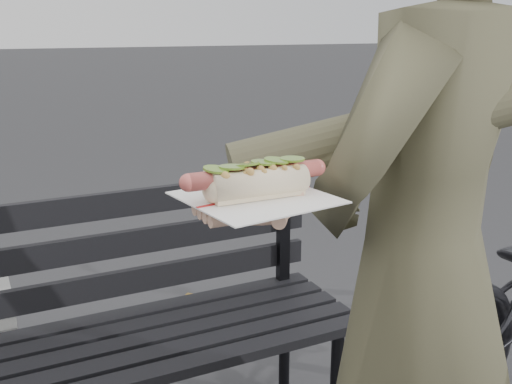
# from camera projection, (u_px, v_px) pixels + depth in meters

# --- Properties ---
(park_bench) EXTENTS (1.50, 0.44, 0.88)m
(park_bench) POSITION_uv_depth(u_px,v_px,m) (97.00, 322.00, 1.75)
(park_bench) COLOR black
(park_bench) RESTS_ON ground
(person) EXTENTS (0.74, 0.62, 1.74)m
(person) POSITION_uv_depth(u_px,v_px,m) (421.00, 279.00, 1.19)
(person) COLOR brown
(person) RESTS_ON ground
(held_hotdog) EXTENTS (0.64, 0.32, 0.20)m
(held_hotdog) POSITION_uv_depth(u_px,v_px,m) (347.00, 148.00, 0.98)
(held_hotdog) COLOR brown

